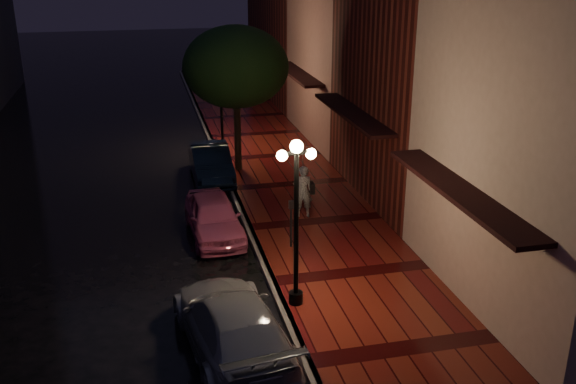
{
  "coord_description": "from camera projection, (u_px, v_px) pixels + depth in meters",
  "views": [
    {
      "loc": [
        -3.08,
        -18.9,
        8.54
      ],
      "look_at": [
        1.22,
        -0.36,
        1.4
      ],
      "focal_mm": 40.0,
      "sensor_mm": 36.0,
      "label": 1
    }
  ],
  "objects": [
    {
      "name": "storefront_near",
      "position": [
        575.0,
        142.0,
        15.41
      ],
      "size": [
        5.0,
        8.0,
        8.5
      ],
      "primitive_type": "cube",
      "color": "gray",
      "rests_on": "ground"
    },
    {
      "name": "navy_car",
      "position": [
        211.0,
        163.0,
        25.45
      ],
      "size": [
        1.49,
        4.22,
        1.39
      ],
      "primitive_type": "imported",
      "rotation": [
        0.0,
        0.0,
        0.01
      ],
      "color": "black",
      "rests_on": "ground"
    },
    {
      "name": "pink_car",
      "position": [
        214.0,
        217.0,
        20.34
      ],
      "size": [
        1.75,
        3.97,
        1.33
      ],
      "primitive_type": "imported",
      "rotation": [
        0.0,
        0.0,
        0.05
      ],
      "color": "#CE557F",
      "rests_on": "ground"
    },
    {
      "name": "street_tree",
      "position": [
        236.0,
        69.0,
        25.0
      ],
      "size": [
        4.16,
        4.16,
        5.8
      ],
      "color": "black",
      "rests_on": "sidewalk"
    },
    {
      "name": "woman_with_umbrella",
      "position": [
        303.0,
        170.0,
        21.13
      ],
      "size": [
        1.04,
        1.06,
        2.5
      ],
      "rotation": [
        0.0,
        0.0,
        3.03
      ],
      "color": "white",
      "rests_on": "sidewalk"
    },
    {
      "name": "streetlamp_near",
      "position": [
        296.0,
        214.0,
        15.49
      ],
      "size": [
        0.96,
        0.36,
        4.31
      ],
      "color": "black",
      "rests_on": "sidewalk"
    },
    {
      "name": "curb",
      "position": [
        249.0,
        229.0,
        20.87
      ],
      "size": [
        0.25,
        60.0,
        0.15
      ],
      "primitive_type": "cube",
      "color": "#595451",
      "rests_on": "ground"
    },
    {
      "name": "storefront_extra",
      "position": [
        305.0,
        14.0,
        38.86
      ],
      "size": [
        5.0,
        12.0,
        10.0
      ],
      "primitive_type": "cube",
      "color": "#511914",
      "rests_on": "ground"
    },
    {
      "name": "parking_meter",
      "position": [
        291.0,
        219.0,
        19.17
      ],
      "size": [
        0.14,
        0.1,
        1.49
      ],
      "rotation": [
        0.0,
        0.0,
        -0.02
      ],
      "color": "black",
      "rests_on": "sidewalk"
    },
    {
      "name": "storefront_far",
      "position": [
        358.0,
        44.0,
        29.91
      ],
      "size": [
        5.0,
        8.0,
        9.0
      ],
      "primitive_type": "cube",
      "color": "#8C5951",
      "rests_on": "ground"
    },
    {
      "name": "storefront_mid",
      "position": [
        435.0,
        45.0,
        22.27
      ],
      "size": [
        5.0,
        8.0,
        11.0
      ],
      "primitive_type": "cube",
      "color": "#511914",
      "rests_on": "ground"
    },
    {
      "name": "silver_car",
      "position": [
        233.0,
        325.0,
        14.33
      ],
      "size": [
        2.64,
        5.2,
        1.45
      ],
      "primitive_type": "imported",
      "rotation": [
        0.0,
        0.0,
        3.27
      ],
      "color": "#93949A",
      "rests_on": "ground"
    },
    {
      "name": "sidewalk",
      "position": [
        316.0,
        223.0,
        21.34
      ],
      "size": [
        4.5,
        60.0,
        0.15
      ],
      "primitive_type": "cube",
      "color": "#470C0D",
      "rests_on": "ground"
    },
    {
      "name": "streetlamp_far",
      "position": [
        221.0,
        96.0,
        28.26
      ],
      "size": [
        0.96,
        0.36,
        4.31
      ],
      "color": "black",
      "rests_on": "sidewalk"
    },
    {
      "name": "ground",
      "position": [
        249.0,
        231.0,
        20.89
      ],
      "size": [
        120.0,
        120.0,
        0.0
      ],
      "primitive_type": "plane",
      "color": "black",
      "rests_on": "ground"
    }
  ]
}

